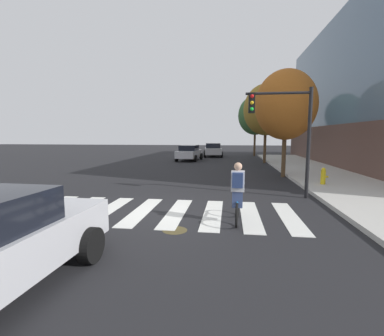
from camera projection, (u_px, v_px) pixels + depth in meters
The scene contains 11 objects.
ground_plane at pixel (160, 212), 8.66m from camera, with size 120.00×120.00×0.00m, color black.
crosswalk_stripes at pixel (159, 212), 8.67m from camera, with size 8.51×3.31×0.01m.
manhole_cover at pixel (175, 230), 6.99m from camera, with size 0.64×0.64×0.01m, color #473D1E.
sedan_mid at pixel (189, 153), 26.43m from camera, with size 2.31×4.43×1.48m.
sedan_far at pixel (213, 150), 31.33m from camera, with size 2.39×4.59×1.54m.
cyclist at pixel (238, 193), 7.50m from camera, with size 0.37×1.71×1.69m.
traffic_light_near at pixel (287, 124), 10.37m from camera, with size 2.47×0.28×4.20m.
fire_hydrant at pixel (323, 176), 12.71m from camera, with size 0.33×0.22×0.78m.
street_tree_near at pixel (286, 105), 15.49m from camera, with size 3.44×3.44×6.12m.
street_tree_mid at pixel (266, 110), 23.58m from camera, with size 3.85×3.85×6.84m.
street_tree_far at pixel (255, 115), 31.80m from camera, with size 3.95×3.95×7.03m.
Camera 1 is at (2.16, -8.22, 2.42)m, focal length 25.56 mm.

